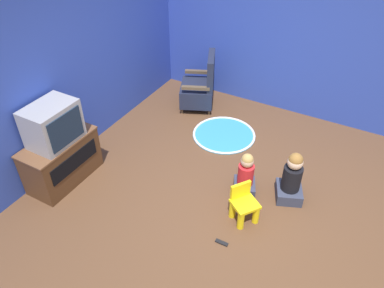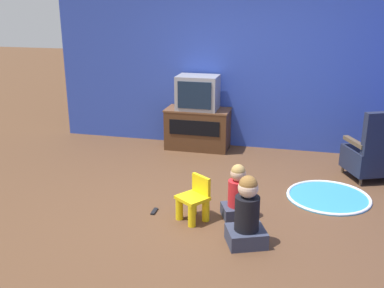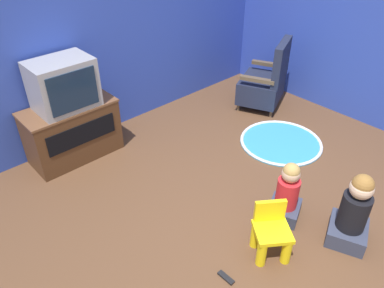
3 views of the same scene
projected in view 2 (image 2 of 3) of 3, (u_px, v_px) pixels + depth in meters
name	position (u px, v px, depth m)	size (l,w,h in m)	color
ground_plane	(212.00, 205.00, 5.15)	(30.00, 30.00, 0.00)	brown
wall_back	(231.00, 59.00, 6.90)	(5.62, 0.12, 2.74)	#2D47B2
tv_cabinet	(198.00, 128.00, 7.02)	(0.99, 0.49, 0.63)	#4C2D19
television	(198.00, 93.00, 6.84)	(0.62, 0.45, 0.52)	#939399
black_armchair	(376.00, 153.00, 5.79)	(0.81, 0.76, 0.95)	brown
yellow_kid_chair	(194.00, 202.00, 4.76)	(0.39, 0.39, 0.47)	yellow
play_mat	(328.00, 197.00, 5.34)	(0.99, 0.99, 0.04)	teal
child_watching_left	(247.00, 215.00, 4.24)	(0.45, 0.43, 0.71)	#33384C
child_watching_center	(237.00, 195.00, 4.79)	(0.39, 0.37, 0.61)	#33384C
remote_control	(154.00, 211.00, 4.98)	(0.05, 0.15, 0.02)	black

